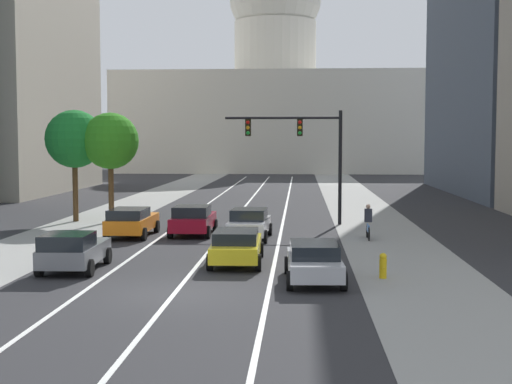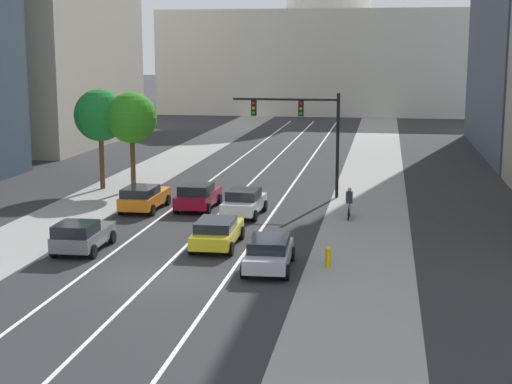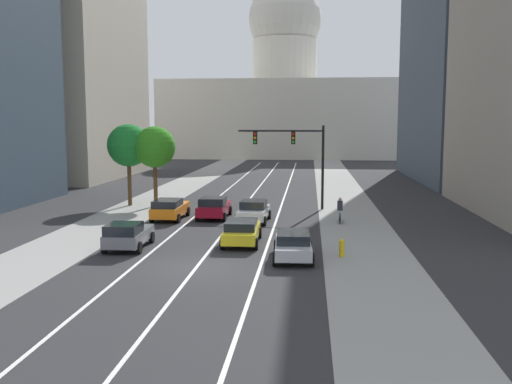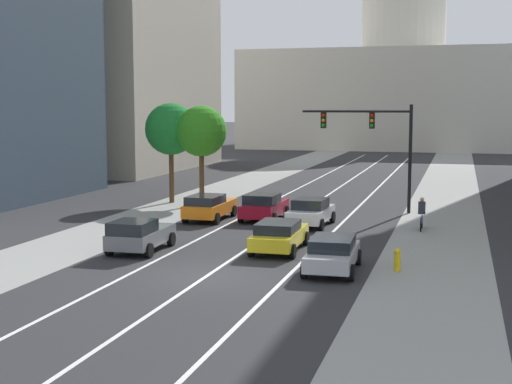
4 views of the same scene
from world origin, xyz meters
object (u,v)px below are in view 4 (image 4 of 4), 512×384
at_px(fire_hydrant, 397,259).
at_px(car_yellow, 279,235).
at_px(car_crimson, 264,206).
at_px(cyclist, 422,214).
at_px(car_silver, 332,253).
at_px(street_tree_near_left, 171,129).
at_px(car_gray, 139,235).
at_px(street_tree_mid_left, 201,132).
at_px(traffic_signal_mast, 376,135).
at_px(car_white, 311,212).
at_px(car_orange, 209,206).
at_px(capitol_building, 402,79).

bearing_deg(fire_hydrant, car_yellow, 154.38).
distance_m(car_crimson, cyclist, 8.83).
relative_size(car_silver, street_tree_near_left, 0.65).
xyz_separation_m(car_crimson, car_gray, (-2.96, -10.18, -0.02)).
bearing_deg(street_tree_mid_left, fire_hydrant, -49.14).
height_order(traffic_signal_mast, cyclist, traffic_signal_mast).
bearing_deg(car_white, fire_hydrant, -148.21).
bearing_deg(car_silver, cyclist, -17.40).
distance_m(car_orange, traffic_signal_mast, 11.06).
xyz_separation_m(car_gray, traffic_signal_mast, (8.62, 15.04, 3.90)).
bearing_deg(car_white, capitol_building, 3.51).
bearing_deg(car_silver, car_gray, 78.08).
relative_size(car_silver, cyclist, 2.50).
bearing_deg(fire_hydrant, car_silver, -162.86).
distance_m(car_gray, traffic_signal_mast, 17.76).
relative_size(cyclist, street_tree_mid_left, 0.27).
distance_m(fire_hydrant, street_tree_near_left, 23.49).
distance_m(car_gray, fire_hydrant, 11.36).
bearing_deg(capitol_building, street_tree_near_left, -97.47).
distance_m(car_yellow, fire_hydrant, 6.00).
relative_size(car_yellow, car_orange, 1.03).
bearing_deg(car_orange, car_yellow, -141.16).
height_order(car_orange, car_gray, car_gray).
distance_m(car_crimson, car_silver, 13.09).
relative_size(car_yellow, fire_hydrant, 5.07).
xyz_separation_m(car_gray, street_tree_mid_left, (-2.68, 15.46, 3.98)).
height_order(car_yellow, traffic_signal_mast, traffic_signal_mast).
bearing_deg(car_yellow, car_white, -1.37).
bearing_deg(car_yellow, fire_hydrant, -117.02).
bearing_deg(traffic_signal_mast, car_silver, -89.05).
distance_m(car_yellow, car_silver, 4.47).
height_order(street_tree_near_left, street_tree_mid_left, street_tree_near_left).
bearing_deg(car_silver, fire_hydrant, -75.30).
bearing_deg(street_tree_near_left, capitol_building, 82.53).
height_order(car_crimson, car_white, car_crimson).
bearing_deg(car_yellow, capitol_building, -0.39).
bearing_deg(street_tree_near_left, car_orange, -52.53).
distance_m(capitol_building, cyclist, 78.66).
distance_m(car_orange, street_tree_mid_left, 7.79).
bearing_deg(car_gray, street_tree_near_left, 15.38).
height_order(fire_hydrant, street_tree_mid_left, street_tree_mid_left).
bearing_deg(street_tree_mid_left, capitol_building, 84.30).
height_order(car_yellow, car_gray, car_gray).
height_order(traffic_signal_mast, street_tree_near_left, street_tree_near_left).
distance_m(capitol_building, fire_hydrant, 88.43).
bearing_deg(car_orange, fire_hydrant, -131.24).
distance_m(car_white, street_tree_near_left, 13.41).
height_order(car_silver, traffic_signal_mast, traffic_signal_mast).
height_order(car_crimson, street_tree_mid_left, street_tree_mid_left).
bearing_deg(car_gray, car_white, -35.68).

